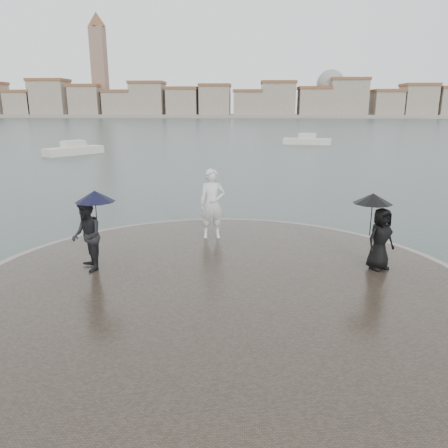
{
  "coord_description": "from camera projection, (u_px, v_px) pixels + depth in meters",
  "views": [
    {
      "loc": [
        0.61,
        -6.1,
        4.42
      ],
      "look_at": [
        0.0,
        4.8,
        1.45
      ],
      "focal_mm": 35.0,
      "sensor_mm": 36.0,
      "label": 1
    }
  ],
  "objects": [
    {
      "name": "ground",
      "position": [
        207.0,
        388.0,
        7.07
      ],
      "size": [
        400.0,
        400.0,
        0.0
      ],
      "primitive_type": "plane",
      "color": "#2B3835",
      "rests_on": "ground"
    },
    {
      "name": "kerb_ring",
      "position": [
        221.0,
        290.0,
        10.4
      ],
      "size": [
        12.5,
        12.5,
        0.32
      ],
      "primitive_type": "cylinder",
      "color": "gray",
      "rests_on": "ground"
    },
    {
      "name": "quay_tip",
      "position": [
        221.0,
        290.0,
        10.4
      ],
      "size": [
        11.9,
        11.9,
        0.36
      ],
      "primitive_type": "cylinder",
      "color": "#2D261E",
      "rests_on": "ground"
    },
    {
      "name": "statue",
      "position": [
        212.0,
        204.0,
        13.63
      ],
      "size": [
        0.86,
        0.62,
        2.18
      ],
      "primitive_type": "imported",
      "rotation": [
        0.0,
        0.0,
        0.13
      ],
      "color": "silver",
      "rests_on": "quay_tip"
    },
    {
      "name": "visitor_left",
      "position": [
        88.0,
        228.0,
        10.9
      ],
      "size": [
        1.26,
        1.14,
        2.04
      ],
      "color": "black",
      "rests_on": "quay_tip"
    },
    {
      "name": "visitor_right",
      "position": [
        378.0,
        228.0,
        11.0
      ],
      "size": [
        1.2,
        1.0,
        1.95
      ],
      "color": "black",
      "rests_on": "quay_tip"
    },
    {
      "name": "far_skyline",
      "position": [
        231.0,
        102.0,
        160.76
      ],
      "size": [
        260.0,
        20.0,
        37.0
      ],
      "color": "gray",
      "rests_on": "ground"
    },
    {
      "name": "boats",
      "position": [
        299.0,
        144.0,
        47.14
      ],
      "size": [
        46.91,
        17.01,
        1.5
      ],
      "color": "beige",
      "rests_on": "ground"
    }
  ]
}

